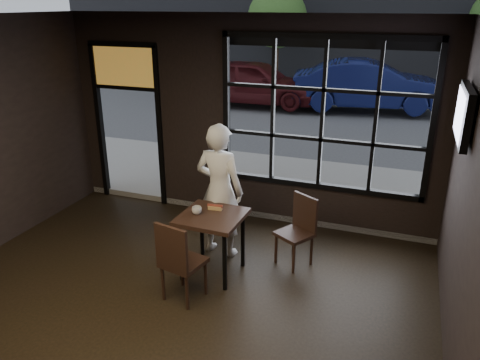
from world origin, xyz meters
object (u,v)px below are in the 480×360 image
at_px(cafe_table, 213,244).
at_px(man, 220,191).
at_px(chair_near, 183,260).
at_px(navy_car, 369,85).

bearing_deg(cafe_table, man, 103.84).
bearing_deg(chair_near, navy_car, -83.05).
height_order(man, navy_car, man).
relative_size(cafe_table, navy_car, 0.18).
relative_size(chair_near, man, 0.55).
distance_m(man, navy_car, 9.94).
xyz_separation_m(chair_near, navy_car, (0.98, 11.05, 0.36)).
height_order(cafe_table, man, man).
xyz_separation_m(cafe_table, man, (-0.12, 0.54, 0.52)).
relative_size(man, navy_car, 0.40).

